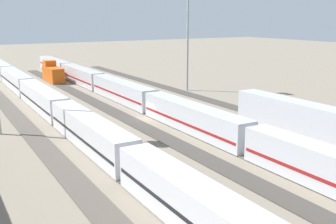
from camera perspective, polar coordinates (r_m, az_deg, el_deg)
name	(u,v)px	position (r m, az deg, el deg)	size (l,w,h in m)	color
ground_plane	(145,119)	(63.63, -3.32, -1.01)	(400.00, 400.00, 0.00)	#756B5B
track_bed_0	(230,106)	(73.06, 8.96, 0.79)	(140.00, 2.80, 0.12)	#3D3833
track_bed_1	(208,110)	(70.05, 5.79, 0.34)	(140.00, 2.80, 0.12)	#3D3833
track_bed_2	(184,113)	(67.27, 2.36, -0.15)	(140.00, 2.80, 0.12)	#4C443D
track_bed_3	(159,117)	(64.76, -1.36, -0.68)	(140.00, 2.80, 0.12)	#4C443D
track_bed_4	(131,121)	(62.55, -5.36, -1.24)	(140.00, 2.80, 0.12)	#3D3833
track_bed_5	(101,125)	(60.67, -9.63, -1.84)	(140.00, 2.80, 0.12)	#4C443D
track_bed_6	(68,130)	(59.15, -14.15, -2.46)	(140.00, 2.80, 0.12)	#3D3833
track_bed_7	(33,135)	(58.03, -18.88, -3.09)	(140.00, 2.80, 0.12)	#4C443D
train_on_track_4	(53,73)	(104.54, -16.21, 5.38)	(10.00, 3.00, 5.00)	#D85914
train_on_track_3	(146,100)	(68.10, -3.18, 1.71)	(139.00, 3.06, 4.40)	black
train_on_track_6	(58,110)	(63.35, -15.56, 0.35)	(139.00, 3.06, 4.40)	maroon
light_mast_0	(188,19)	(87.35, 2.87, 13.13)	(2.80, 0.70, 23.70)	#9EA0A5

